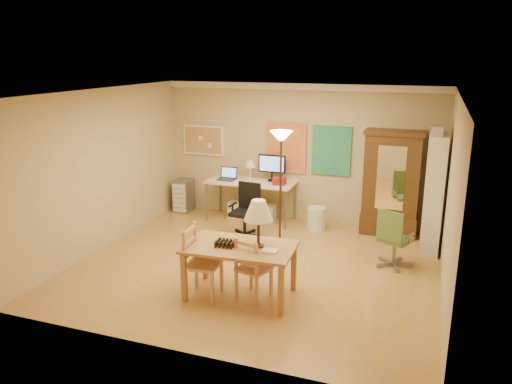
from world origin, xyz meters
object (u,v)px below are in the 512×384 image
(armoire, at_px, (391,190))
(dining_table, at_px, (247,236))
(bookshelf, at_px, (433,194))
(office_chair_green, at_px, (393,251))
(office_chair_black, at_px, (246,223))
(computer_desk, at_px, (253,196))

(armoire, bearing_deg, dining_table, -116.41)
(bookshelf, bearing_deg, office_chair_green, -119.59)
(dining_table, distance_m, bookshelf, 3.51)
(dining_table, xyz_separation_m, office_chair_black, (-0.85, 2.18, -0.62))
(armoire, xyz_separation_m, bookshelf, (0.73, -0.61, 0.15))
(dining_table, bearing_deg, office_chair_green, 43.17)
(computer_desk, distance_m, armoire, 2.68)
(office_chair_green, height_order, armoire, armoire)
(dining_table, relative_size, office_chair_black, 1.54)
(office_chair_green, xyz_separation_m, armoire, (-0.21, 1.53, 0.59))
(dining_table, distance_m, armoire, 3.60)
(office_chair_green, bearing_deg, computer_desk, 153.14)
(bookshelf, bearing_deg, computer_desk, 171.13)
(office_chair_black, height_order, office_chair_green, office_chair_black)
(computer_desk, relative_size, office_chair_black, 1.78)
(dining_table, bearing_deg, bookshelf, 48.30)
(office_chair_black, bearing_deg, dining_table, -68.82)
(dining_table, bearing_deg, armoire, 63.59)
(office_chair_green, relative_size, bookshelf, 0.48)
(dining_table, relative_size, bookshelf, 0.76)
(dining_table, distance_m, office_chair_black, 2.42)
(computer_desk, distance_m, office_chair_green, 3.21)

